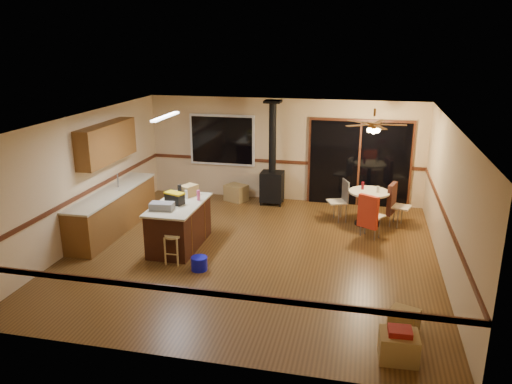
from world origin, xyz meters
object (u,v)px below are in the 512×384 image
(kitchen_island, at_px, (179,225))
(box_corner_b, at_px, (404,320))
(wood_stove, at_px, (272,176))
(chair_near, at_px, (369,212))
(box_under_window, at_px, (236,193))
(toolbox_black, at_px, (175,199))
(chair_left, at_px, (342,196))
(dining_table, at_px, (369,202))
(toolbox_grey, at_px, (162,206))
(chair_right, at_px, (393,199))
(blue_bucket, at_px, (199,263))
(box_corner_a, at_px, (399,347))
(bar_stool, at_px, (174,249))

(kitchen_island, relative_size, box_corner_b, 4.32)
(wood_stove, xyz_separation_m, chair_near, (2.38, -1.83, -0.13))
(wood_stove, bearing_deg, box_under_window, 176.98)
(toolbox_black, bearing_deg, chair_left, 35.61)
(wood_stove, relative_size, dining_table, 2.80)
(toolbox_grey, bearing_deg, wood_stove, 66.92)
(toolbox_grey, xyz_separation_m, box_corner_b, (4.40, -1.77, -0.81))
(chair_right, height_order, box_corner_b, chair_right)
(wood_stove, distance_m, box_corner_b, 6.01)
(wood_stove, xyz_separation_m, blue_bucket, (-0.57, -4.00, -0.61))
(toolbox_black, bearing_deg, wood_stove, 66.11)
(wood_stove, distance_m, box_corner_a, 6.60)
(chair_right, bearing_deg, box_corner_b, -89.66)
(blue_bucket, height_order, box_corner_b, box_corner_b)
(toolbox_black, bearing_deg, chair_near, 18.43)
(bar_stool, distance_m, box_corner_a, 4.48)
(chair_right, relative_size, box_corner_a, 1.41)
(dining_table, distance_m, box_under_window, 3.49)
(box_corner_a, bearing_deg, chair_right, 89.00)
(chair_left, bearing_deg, toolbox_grey, -141.02)
(blue_bucket, distance_m, chair_right, 4.70)
(dining_table, xyz_separation_m, box_corner_b, (0.55, -4.25, -0.37))
(box_corner_b, bearing_deg, toolbox_black, 153.36)
(blue_bucket, height_order, chair_left, chair_left)
(wood_stove, xyz_separation_m, box_corner_a, (2.81, -5.95, -0.54))
(wood_stove, height_order, box_under_window, wood_stove)
(kitchen_island, xyz_separation_m, chair_near, (3.68, 1.22, 0.14))
(blue_bucket, height_order, chair_right, chair_right)
(toolbox_grey, relative_size, box_under_window, 0.85)
(box_corner_b, bearing_deg, blue_bucket, 160.72)
(blue_bucket, bearing_deg, kitchen_island, 127.42)
(toolbox_black, relative_size, box_corner_a, 0.75)
(box_corner_b, bearing_deg, kitchen_island, 152.76)
(toolbox_black, bearing_deg, chair_right, 27.40)
(dining_table, distance_m, chair_near, 0.86)
(dining_table, bearing_deg, toolbox_black, -150.61)
(dining_table, relative_size, box_corner_b, 2.31)
(dining_table, relative_size, chair_near, 1.28)
(bar_stool, height_order, box_under_window, bar_stool)
(dining_table, xyz_separation_m, box_under_window, (-3.32, 1.02, -0.32))
(wood_stove, xyz_separation_m, toolbox_grey, (-1.47, -3.45, 0.24))
(chair_right, height_order, box_under_window, chair_right)
(wood_stove, relative_size, chair_right, 3.60)
(box_under_window, xyz_separation_m, box_corner_b, (3.87, -5.27, -0.05))
(toolbox_black, height_order, chair_left, toolbox_black)
(blue_bucket, relative_size, chair_near, 0.42)
(wood_stove, height_order, toolbox_black, wood_stove)
(kitchen_island, distance_m, toolbox_grey, 0.68)
(kitchen_island, relative_size, toolbox_grey, 3.78)
(toolbox_black, relative_size, blue_bucket, 1.24)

